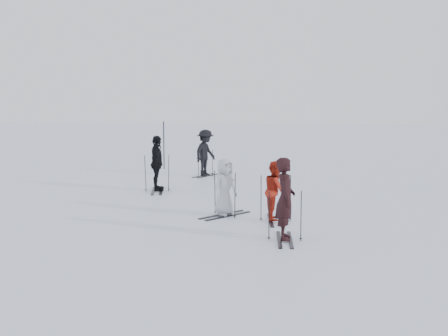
% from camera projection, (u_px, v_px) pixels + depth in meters
% --- Properties ---
extents(ground, '(120.00, 120.00, 0.00)m').
position_uv_depth(ground, '(220.00, 205.00, 16.78)').
color(ground, silver).
rests_on(ground, ground).
extents(skier_near_dark, '(0.47, 0.69, 1.83)m').
position_uv_depth(skier_near_dark, '(285.00, 200.00, 12.46)').
color(skier_near_dark, black).
rests_on(skier_near_dark, ground).
extents(skier_red, '(0.65, 0.80, 1.53)m').
position_uv_depth(skier_red, '(276.00, 192.00, 14.52)').
color(skier_red, '#9F2012').
rests_on(skier_red, ground).
extents(skier_grey, '(0.85, 0.89, 1.53)m').
position_uv_depth(skier_grey, '(225.00, 188.00, 15.15)').
color(skier_grey, '#B5BBC0').
rests_on(skier_grey, ground).
extents(skier_uphill_left, '(0.67, 1.18, 1.89)m').
position_uv_depth(skier_uphill_left, '(157.00, 164.00, 19.23)').
color(skier_uphill_left, black).
rests_on(skier_uphill_left, ground).
extents(skier_uphill_far, '(1.15, 1.40, 1.89)m').
position_uv_depth(skier_uphill_far, '(205.00, 153.00, 23.14)').
color(skier_uphill_far, black).
rests_on(skier_uphill_far, ground).
extents(skis_near_dark, '(1.63, 0.92, 1.16)m').
position_uv_depth(skis_near_dark, '(285.00, 215.00, 12.50)').
color(skis_near_dark, black).
rests_on(skis_near_dark, ground).
extents(skis_red, '(1.78, 1.05, 1.24)m').
position_uv_depth(skis_red, '(276.00, 197.00, 14.54)').
color(skis_red, black).
rests_on(skis_red, ground).
extents(skis_grey, '(1.92, 1.79, 1.26)m').
position_uv_depth(skis_grey, '(225.00, 193.00, 15.16)').
color(skis_grey, black).
rests_on(skis_grey, ground).
extents(skis_uphill_left, '(1.93, 1.27, 1.30)m').
position_uv_depth(skis_uphill_left, '(157.00, 173.00, 19.26)').
color(skis_uphill_left, black).
rests_on(skis_uphill_left, ground).
extents(skis_uphill_far, '(1.78, 1.42, 1.15)m').
position_uv_depth(skis_uphill_far, '(205.00, 162.00, 23.19)').
color(skis_uphill_far, black).
rests_on(skis_uphill_far, ground).
extents(piste_marker, '(0.05, 0.05, 2.17)m').
position_uv_depth(piste_marker, '(164.00, 145.00, 25.59)').
color(piste_marker, black).
rests_on(piste_marker, ground).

